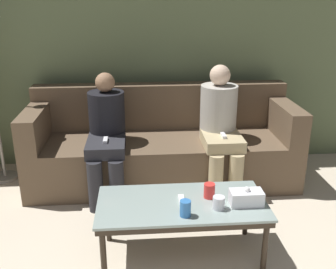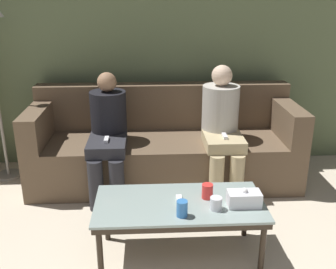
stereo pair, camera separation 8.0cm
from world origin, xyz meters
TOP-DOWN VIEW (x-y plane):
  - wall_back at (0.00, 4.20)m, footprint 12.00×0.06m
  - couch at (0.00, 3.70)m, footprint 2.56×0.85m
  - coffee_table at (0.05, 2.42)m, footprint 1.16×0.56m
  - cup_near_left at (0.05, 2.25)m, footprint 0.07×0.07m
  - cup_near_right at (0.28, 2.32)m, footprint 0.08×0.08m
  - cup_far_center at (0.24, 2.47)m, footprint 0.08×0.08m
  - tissue_box at (0.47, 2.36)m, footprint 0.22×0.12m
  - game_remote at (0.05, 2.42)m, footprint 0.04×0.15m
  - seated_person_left_end at (-0.52, 3.46)m, footprint 0.33×0.71m
  - seated_person_mid_left at (0.52, 3.49)m, footprint 0.35×0.67m

SIDE VIEW (x-z plane):
  - couch at x=0.00m, z-range -0.12..0.79m
  - coffee_table at x=0.05m, z-range 0.18..0.61m
  - game_remote at x=0.05m, z-range 0.44..0.46m
  - cup_near_right at x=0.28m, z-range 0.44..0.52m
  - tissue_box at x=0.47m, z-range 0.42..0.55m
  - cup_far_center at x=0.24m, z-range 0.44..0.54m
  - cup_near_left at x=0.05m, z-range 0.44..0.54m
  - seated_person_left_end at x=-0.52m, z-range 0.05..1.16m
  - seated_person_mid_left at x=0.52m, z-range 0.05..1.22m
  - wall_back at x=0.00m, z-range 0.00..2.60m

